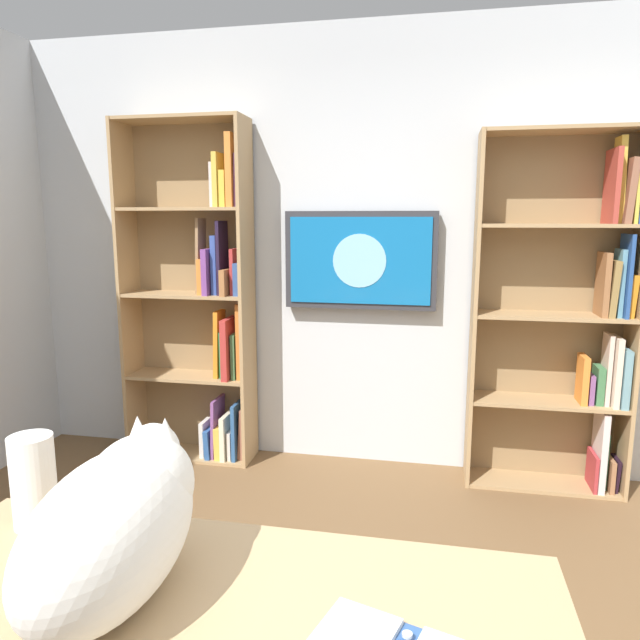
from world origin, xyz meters
name	(u,v)px	position (x,y,z in m)	size (l,w,h in m)	color
wall_back	(363,252)	(0.00, -2.23, 1.35)	(4.52, 0.06, 2.70)	silver
bookshelf_left	(571,317)	(-1.20, -2.06, 1.01)	(0.88, 0.28, 2.03)	tan
bookshelf_right	(203,303)	(1.01, -2.06, 1.02)	(0.82, 0.28, 2.16)	tan
wall_mounted_tv	(360,260)	(0.01, -2.15, 1.30)	(0.93, 0.07, 0.59)	#333338
cat	(121,519)	(0.18, 0.35, 0.94)	(0.27, 0.66, 0.34)	white
paper_towel_roll	(34,481)	(0.55, 0.14, 0.89)	(0.11, 0.11, 0.24)	white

